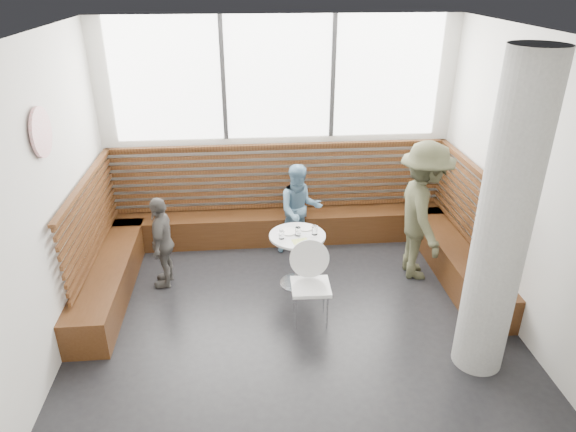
{
  "coord_description": "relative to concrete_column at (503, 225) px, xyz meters",
  "views": [
    {
      "loc": [
        -0.5,
        -4.62,
        3.74
      ],
      "look_at": [
        0.0,
        1.0,
        1.0
      ],
      "focal_mm": 32.0,
      "sensor_mm": 36.0,
      "label": 1
    }
  ],
  "objects": [
    {
      "name": "room",
      "position": [
        -1.85,
        0.6,
        0.0
      ],
      "size": [
        5.0,
        5.0,
        3.2
      ],
      "color": "silver",
      "rests_on": "ground"
    },
    {
      "name": "booth",
      "position": [
        -1.85,
        2.37,
        -1.19
      ],
      "size": [
        5.0,
        2.5,
        1.44
      ],
      "color": "#3D210F",
      "rests_on": "ground"
    },
    {
      "name": "concrete_column",
      "position": [
        0.0,
        0.0,
        0.0
      ],
      "size": [
        0.5,
        0.5,
        3.2
      ],
      "primitive_type": "cylinder",
      "color": "gray",
      "rests_on": "ground"
    },
    {
      "name": "wall_art",
      "position": [
        -4.31,
        1.0,
        0.7
      ],
      "size": [
        0.03,
        0.5,
        0.5
      ],
      "primitive_type": "cylinder",
      "rotation": [
        0.0,
        1.57,
        0.0
      ],
      "color": "white",
      "rests_on": "room"
    },
    {
      "name": "cafe_table",
      "position": [
        -1.73,
        1.61,
        -1.08
      ],
      "size": [
        0.71,
        0.71,
        0.73
      ],
      "color": "silver",
      "rests_on": "ground"
    },
    {
      "name": "cafe_chair",
      "position": [
        -1.66,
        0.9,
        -1.04
      ],
      "size": [
        0.46,
        0.45,
        0.96
      ],
      "rotation": [
        0.0,
        0.0,
        -0.03
      ],
      "color": "white",
      "rests_on": "ground"
    },
    {
      "name": "adult_man",
      "position": [
        -0.11,
        1.73,
        -0.68
      ],
      "size": [
        0.76,
        1.23,
        1.85
      ],
      "primitive_type": "imported",
      "rotation": [
        0.0,
        0.0,
        1.51
      ],
      "color": "#44452E",
      "rests_on": "ground"
    },
    {
      "name": "child_back",
      "position": [
        -1.6,
        2.49,
        -0.94
      ],
      "size": [
        0.68,
        0.55,
        1.32
      ],
      "primitive_type": "imported",
      "rotation": [
        0.0,
        0.0,
        0.09
      ],
      "color": "#5F87A5",
      "rests_on": "ground"
    },
    {
      "name": "child_left",
      "position": [
        -3.43,
        1.79,
        -0.99
      ],
      "size": [
        0.35,
        0.74,
        1.22
      ],
      "primitive_type": "imported",
      "rotation": [
        0.0,
        0.0,
        -1.65
      ],
      "color": "#57534F",
      "rests_on": "ground"
    },
    {
      "name": "plate_near",
      "position": [
        -1.84,
        1.69,
        -0.86
      ],
      "size": [
        0.22,
        0.22,
        0.02
      ],
      "primitive_type": "cylinder",
      "color": "white",
      "rests_on": "cafe_table"
    },
    {
      "name": "plate_far",
      "position": [
        -1.61,
        1.79,
        -0.86
      ],
      "size": [
        0.21,
        0.21,
        0.01
      ],
      "primitive_type": "cylinder",
      "color": "white",
      "rests_on": "cafe_table"
    },
    {
      "name": "glass_left",
      "position": [
        -1.94,
        1.53,
        -0.82
      ],
      "size": [
        0.07,
        0.07,
        0.11
      ],
      "primitive_type": "cylinder",
      "color": "white",
      "rests_on": "cafe_table"
    },
    {
      "name": "glass_mid",
      "position": [
        -1.73,
        1.59,
        -0.81
      ],
      "size": [
        0.07,
        0.07,
        0.11
      ],
      "primitive_type": "cylinder",
      "color": "white",
      "rests_on": "cafe_table"
    },
    {
      "name": "glass_right",
      "position": [
        -1.51,
        1.6,
        -0.81
      ],
      "size": [
        0.07,
        0.07,
        0.12
      ],
      "primitive_type": "cylinder",
      "color": "white",
      "rests_on": "cafe_table"
    },
    {
      "name": "menu_card",
      "position": [
        -1.71,
        1.44,
        -0.87
      ],
      "size": [
        0.22,
        0.18,
        0.0
      ],
      "primitive_type": "cube",
      "rotation": [
        0.0,
        0.0,
        0.21
      ],
      "color": "#A5C64C",
      "rests_on": "cafe_table"
    }
  ]
}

